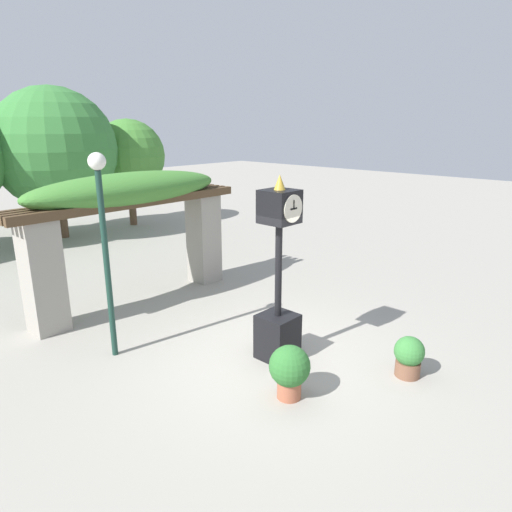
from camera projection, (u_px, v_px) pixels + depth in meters
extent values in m
plane|color=gray|center=(267.00, 359.00, 7.82)|extent=(60.00, 60.00, 0.00)
cube|color=black|center=(278.00, 336.00, 7.78)|extent=(0.59, 0.59, 0.79)
cylinder|color=black|center=(278.00, 272.00, 7.46)|extent=(0.11, 0.11, 1.54)
cylinder|color=gold|center=(279.00, 224.00, 7.23)|extent=(0.18, 0.18, 0.04)
cube|color=black|center=(279.00, 207.00, 7.15)|extent=(0.53, 0.53, 0.53)
cylinder|color=beige|center=(293.00, 209.00, 6.98)|extent=(0.43, 0.02, 0.43)
cylinder|color=beige|center=(266.00, 205.00, 7.33)|extent=(0.43, 0.02, 0.43)
cube|color=black|center=(294.00, 209.00, 6.97)|extent=(0.15, 0.01, 0.02)
cube|color=black|center=(294.00, 205.00, 6.95)|extent=(0.02, 0.01, 0.14)
cone|color=gold|center=(280.00, 182.00, 7.05)|extent=(0.18, 0.18, 0.24)
cube|color=gray|center=(43.00, 277.00, 8.62)|extent=(0.63, 0.63, 2.20)
cube|color=gray|center=(204.00, 238.00, 11.46)|extent=(0.63, 0.63, 2.20)
cube|color=#4C3823|center=(139.00, 203.00, 9.50)|extent=(5.26, 0.13, 0.18)
cube|color=#4C3823|center=(133.00, 202.00, 9.64)|extent=(5.26, 0.13, 0.18)
cube|color=#4C3823|center=(128.00, 201.00, 9.77)|extent=(5.26, 0.13, 0.18)
cube|color=#4C3823|center=(122.00, 200.00, 9.91)|extent=(5.26, 0.13, 0.18)
ellipsoid|color=#427F33|center=(129.00, 189.00, 9.63)|extent=(4.52, 1.23, 0.70)
cylinder|color=brown|center=(408.00, 368.00, 7.28)|extent=(0.39, 0.39, 0.25)
sphere|color=#387A38|center=(409.00, 351.00, 7.20)|extent=(0.48, 0.48, 0.48)
cylinder|color=#9E563D|center=(289.00, 388.00, 6.70)|extent=(0.36, 0.36, 0.28)
sphere|color=#2D6B2D|center=(290.00, 366.00, 6.60)|extent=(0.61, 0.61, 0.61)
cylinder|color=#19382D|center=(107.00, 268.00, 7.54)|extent=(0.10, 0.10, 3.19)
sphere|color=white|center=(97.00, 161.00, 7.05)|extent=(0.28, 0.28, 0.28)
cylinder|color=brown|center=(63.00, 215.00, 15.92)|extent=(0.28, 0.28, 1.62)
sphere|color=#387A38|center=(55.00, 149.00, 15.29)|extent=(4.09, 4.09, 4.09)
cylinder|color=brown|center=(132.00, 203.00, 17.90)|extent=(0.28, 0.28, 1.72)
sphere|color=#427F33|center=(129.00, 156.00, 17.39)|extent=(2.75, 2.75, 2.75)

